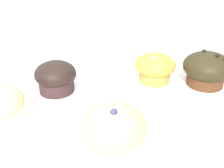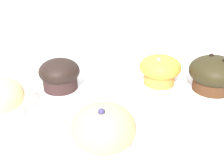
% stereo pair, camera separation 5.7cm
% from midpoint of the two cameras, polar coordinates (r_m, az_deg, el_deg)
% --- Properties ---
extents(wall_back, '(3.20, 0.10, 1.80)m').
position_cam_midpoint_polar(wall_back, '(1.11, -17.48, 10.44)').
color(wall_back, '#B2B7BC').
rests_on(wall_back, ground).
extents(muffin_front_center, '(0.12, 0.12, 0.09)m').
position_cam_midpoint_polar(muffin_front_center, '(0.68, 17.71, 3.08)').
color(muffin_front_center, '#462916').
rests_on(muffin_front_center, display_counter).
extents(muffin_back_left, '(0.10, 0.10, 0.07)m').
position_cam_midpoint_polar(muffin_back_left, '(0.64, -14.56, 1.47)').
color(muffin_back_left, '#311F1E').
rests_on(muffin_back_left, display_counter).
extents(muffin_back_right, '(0.09, 0.09, 0.08)m').
position_cam_midpoint_polar(muffin_back_right, '(0.56, -25.94, -4.40)').
color(muffin_back_right, white).
rests_on(muffin_back_right, display_counter).
extents(muffin_front_left, '(0.10, 0.10, 0.08)m').
position_cam_midpoint_polar(muffin_front_left, '(0.67, 6.94, 3.59)').
color(muffin_front_left, '#C98539').
rests_on(muffin_front_left, display_counter).
extents(muffin_front_right, '(0.11, 0.11, 0.09)m').
position_cam_midpoint_polar(muffin_front_right, '(0.44, -3.25, -10.34)').
color(muffin_front_right, silver).
rests_on(muffin_front_right, display_counter).
extents(price_card, '(0.06, 0.06, 0.06)m').
position_cam_midpoint_polar(price_card, '(0.72, -2.75, 4.96)').
color(price_card, white).
rests_on(price_card, display_counter).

